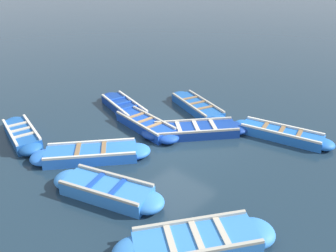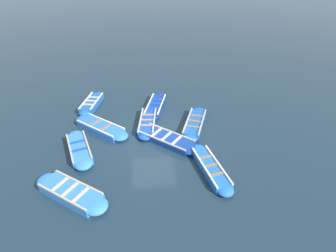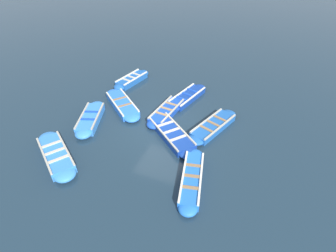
% 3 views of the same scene
% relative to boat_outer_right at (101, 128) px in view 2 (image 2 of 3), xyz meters
% --- Properties ---
extents(ground_plane, '(120.00, 120.00, 0.00)m').
position_rel_boat_outer_right_xyz_m(ground_plane, '(1.02, 2.84, -0.17)').
color(ground_plane, '#1C303F').
extents(boat_outer_right, '(3.10, 3.48, 0.40)m').
position_rel_boat_outer_right_xyz_m(boat_outer_right, '(0.00, 0.00, 0.00)').
color(boat_outer_right, blue).
rests_on(boat_outer_right, ground).
extents(boat_tucked, '(3.61, 1.43, 0.40)m').
position_rel_boat_outer_right_xyz_m(boat_tucked, '(3.84, 5.38, -0.00)').
color(boat_tucked, blue).
rests_on(boat_tucked, ground).
extents(boat_inner_gap, '(2.85, 3.53, 0.45)m').
position_rel_boat_outer_right_xyz_m(boat_inner_gap, '(4.76, -0.65, 0.02)').
color(boat_inner_gap, '#3884E0').
rests_on(boat_inner_gap, ground).
extents(boat_alongside, '(3.75, 2.08, 0.39)m').
position_rel_boat_outer_right_xyz_m(boat_alongside, '(0.08, 5.33, -0.01)').
color(boat_alongside, '#1E59AD').
rests_on(boat_alongside, ground).
extents(boat_far_corner, '(3.25, 3.65, 0.39)m').
position_rel_boat_outer_right_xyz_m(boat_far_corner, '(1.42, 3.56, -0.01)').
color(boat_far_corner, navy).
rests_on(boat_far_corner, ground).
extents(boat_bow_out, '(3.53, 1.21, 0.40)m').
position_rel_boat_outer_right_xyz_m(boat_bow_out, '(-0.28, 2.63, 0.00)').
color(boat_bow_out, '#1947B7').
rests_on(boat_bow_out, ground).
extents(boat_mid_row, '(3.41, 1.88, 0.45)m').
position_rel_boat_outer_right_xyz_m(boat_mid_row, '(1.87, -0.84, 0.02)').
color(boat_mid_row, '#3884E0').
rests_on(boat_mid_row, ground).
extents(boat_drifting, '(3.19, 1.42, 0.45)m').
position_rel_boat_outer_right_xyz_m(boat_drifting, '(-2.86, -0.90, 0.02)').
color(boat_drifting, '#1E59AD').
rests_on(boat_drifting, ground).
extents(boat_centre, '(3.65, 1.72, 0.39)m').
position_rel_boat_outer_right_xyz_m(boat_centre, '(-2.17, 3.20, -0.00)').
color(boat_centre, navy).
rests_on(boat_centre, ground).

